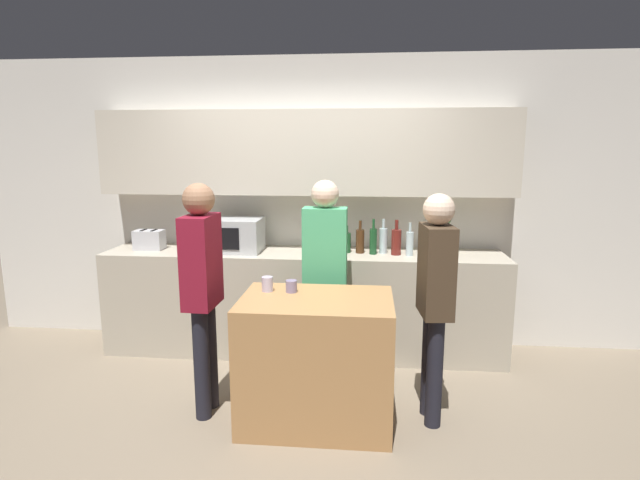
# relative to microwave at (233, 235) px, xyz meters

# --- Properties ---
(ground_plane) EXTENTS (14.00, 14.00, 0.00)m
(ground_plane) POSITION_rel_microwave_xyz_m (0.64, -1.37, -1.09)
(ground_plane) COLOR #7F705B
(back_wall) EXTENTS (6.40, 0.40, 2.70)m
(back_wall) POSITION_rel_microwave_xyz_m (0.64, 0.29, 0.45)
(back_wall) COLOR silver
(back_wall) RESTS_ON ground_plane
(back_counter) EXTENTS (3.60, 0.62, 0.94)m
(back_counter) POSITION_rel_microwave_xyz_m (0.64, 0.02, -0.62)
(back_counter) COLOR #B7AD99
(back_counter) RESTS_ON ground_plane
(kitchen_island) EXTENTS (1.02, 0.70, 0.88)m
(kitchen_island) POSITION_rel_microwave_xyz_m (0.89, -1.17, -0.65)
(kitchen_island) COLOR #B27F4C
(kitchen_island) RESTS_ON ground_plane
(microwave) EXTENTS (0.52, 0.39, 0.30)m
(microwave) POSITION_rel_microwave_xyz_m (0.00, 0.00, 0.00)
(microwave) COLOR #B7BABC
(microwave) RESTS_ON back_counter
(toaster) EXTENTS (0.26, 0.16, 0.18)m
(toaster) POSITION_rel_microwave_xyz_m (-0.79, 0.00, -0.06)
(toaster) COLOR silver
(toaster) RESTS_ON back_counter
(potted_plant) EXTENTS (0.14, 0.14, 0.40)m
(potted_plant) POSITION_rel_microwave_xyz_m (1.88, 0.00, 0.05)
(potted_plant) COLOR silver
(potted_plant) RESTS_ON back_counter
(bottle_0) EXTENTS (0.08, 0.08, 0.24)m
(bottle_0) POSITION_rel_microwave_xyz_m (0.94, 0.07, -0.06)
(bottle_0) COLOR #472814
(bottle_0) RESTS_ON back_counter
(bottle_1) EXTENTS (0.08, 0.08, 0.25)m
(bottle_1) POSITION_rel_microwave_xyz_m (1.03, 0.04, -0.06)
(bottle_1) COLOR #194723
(bottle_1) RESTS_ON back_counter
(bottle_2) EXTENTS (0.08, 0.08, 0.30)m
(bottle_2) POSITION_rel_microwave_xyz_m (1.15, 0.03, -0.04)
(bottle_2) COLOR #472814
(bottle_2) RESTS_ON back_counter
(bottle_3) EXTENTS (0.06, 0.06, 0.32)m
(bottle_3) POSITION_rel_microwave_xyz_m (1.27, -0.00, -0.03)
(bottle_3) COLOR #194723
(bottle_3) RESTS_ON back_counter
(bottle_4) EXTENTS (0.07, 0.07, 0.31)m
(bottle_4) POSITION_rel_microwave_xyz_m (1.36, 0.04, -0.03)
(bottle_4) COLOR silver
(bottle_4) RESTS_ON back_counter
(bottle_5) EXTENTS (0.09, 0.09, 0.31)m
(bottle_5) POSITION_rel_microwave_xyz_m (1.47, -0.01, -0.03)
(bottle_5) COLOR maroon
(bottle_5) RESTS_ON back_counter
(bottle_6) EXTENTS (0.07, 0.07, 0.29)m
(bottle_6) POSITION_rel_microwave_xyz_m (1.59, -0.04, -0.04)
(bottle_6) COLOR silver
(bottle_6) RESTS_ON back_counter
(cup_0) EXTENTS (0.08, 0.08, 0.08)m
(cup_0) POSITION_rel_microwave_xyz_m (0.70, -1.04, -0.17)
(cup_0) COLOR gray
(cup_0) RESTS_ON kitchen_island
(cup_1) EXTENTS (0.08, 0.08, 0.10)m
(cup_1) POSITION_rel_microwave_xyz_m (0.53, -1.04, -0.16)
(cup_1) COLOR silver
(cup_1) RESTS_ON kitchen_island
(person_left) EXTENTS (0.34, 0.21, 1.63)m
(person_left) POSITION_rel_microwave_xyz_m (0.89, -0.56, -0.12)
(person_left) COLOR black
(person_left) RESTS_ON ground_plane
(person_center) EXTENTS (0.22, 0.35, 1.64)m
(person_center) POSITION_rel_microwave_xyz_m (0.09, -1.15, -0.11)
(person_center) COLOR black
(person_center) RESTS_ON ground_plane
(person_right) EXTENTS (0.22, 0.36, 1.58)m
(person_right) POSITION_rel_microwave_xyz_m (1.68, -1.09, -0.15)
(person_right) COLOR black
(person_right) RESTS_ON ground_plane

